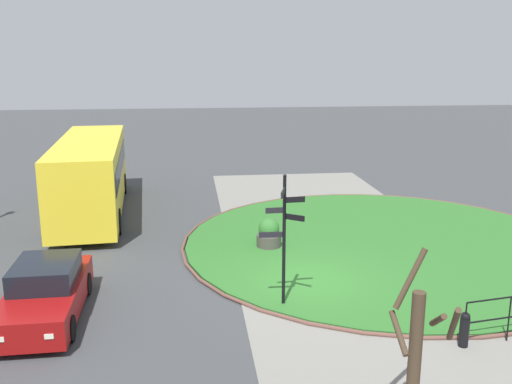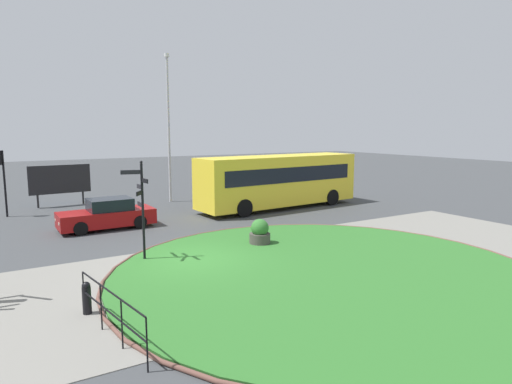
{
  "view_description": "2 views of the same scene",
  "coord_description": "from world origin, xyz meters",
  "px_view_note": "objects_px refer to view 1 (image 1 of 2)",
  "views": [
    {
      "loc": [
        -15.53,
        3.4,
        6.62
      ],
      "look_at": [
        4.43,
        1.03,
        1.8
      ],
      "focal_mm": 39.74,
      "sensor_mm": 36.0,
      "label": 1
    },
    {
      "loc": [
        -6.01,
        -14.45,
        4.78
      ],
      "look_at": [
        3.31,
        1.04,
        2.2
      ],
      "focal_mm": 30.98,
      "sensor_mm": 36.0,
      "label": 2
    }
  ],
  "objects_px": {
    "bollard_foreground": "(464,329)",
    "car_near_lane": "(46,293)",
    "bus_yellow": "(91,174)",
    "planter_near_signpost": "(269,235)",
    "street_tree_bare": "(418,354)",
    "signpost_directional": "(284,232)"
  },
  "relations": [
    {
      "from": "bollard_foreground",
      "to": "car_near_lane",
      "type": "relative_size",
      "value": 0.2
    },
    {
      "from": "planter_near_signpost",
      "to": "street_tree_bare",
      "type": "bearing_deg",
      "value": -173.8
    },
    {
      "from": "bus_yellow",
      "to": "signpost_directional",
      "type": "bearing_deg",
      "value": -151.72
    },
    {
      "from": "bus_yellow",
      "to": "street_tree_bare",
      "type": "height_order",
      "value": "street_tree_bare"
    },
    {
      "from": "car_near_lane",
      "to": "planter_near_signpost",
      "type": "bearing_deg",
      "value": 124.51
    },
    {
      "from": "planter_near_signpost",
      "to": "bollard_foreground",
      "type": "bearing_deg",
      "value": -154.55
    },
    {
      "from": "planter_near_signpost",
      "to": "street_tree_bare",
      "type": "distance_m",
      "value": 10.49
    },
    {
      "from": "signpost_directional",
      "to": "street_tree_bare",
      "type": "distance_m",
      "value": 5.77
    },
    {
      "from": "bollard_foreground",
      "to": "planter_near_signpost",
      "type": "bearing_deg",
      "value": 25.45
    },
    {
      "from": "bollard_foreground",
      "to": "car_near_lane",
      "type": "height_order",
      "value": "car_near_lane"
    },
    {
      "from": "bollard_foreground",
      "to": "planter_near_signpost",
      "type": "distance_m",
      "value": 8.24
    },
    {
      "from": "bollard_foreground",
      "to": "street_tree_bare",
      "type": "height_order",
      "value": "street_tree_bare"
    },
    {
      "from": "bus_yellow",
      "to": "street_tree_bare",
      "type": "xyz_separation_m",
      "value": [
        -15.98,
        -8.05,
        -0.09
      ]
    },
    {
      "from": "car_near_lane",
      "to": "planter_near_signpost",
      "type": "relative_size",
      "value": 4.0
    },
    {
      "from": "bus_yellow",
      "to": "planter_near_signpost",
      "type": "height_order",
      "value": "bus_yellow"
    },
    {
      "from": "bollard_foreground",
      "to": "bus_yellow",
      "type": "relative_size",
      "value": 0.08
    },
    {
      "from": "signpost_directional",
      "to": "bollard_foreground",
      "type": "relative_size",
      "value": 4.18
    },
    {
      "from": "bus_yellow",
      "to": "bollard_foreground",
      "type": "bearing_deg",
      "value": -145.5
    },
    {
      "from": "bus_yellow",
      "to": "car_near_lane",
      "type": "xyz_separation_m",
      "value": [
        -10.28,
        -0.44,
        -1.04
      ]
    },
    {
      "from": "signpost_directional",
      "to": "street_tree_bare",
      "type": "xyz_separation_m",
      "value": [
        -5.57,
        -1.42,
        -0.51
      ]
    },
    {
      "from": "bollard_foreground",
      "to": "bus_yellow",
      "type": "xyz_separation_m",
      "value": [
        13.05,
        10.46,
        1.26
      ]
    },
    {
      "from": "signpost_directional",
      "to": "street_tree_bare",
      "type": "height_order",
      "value": "signpost_directional"
    }
  ]
}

